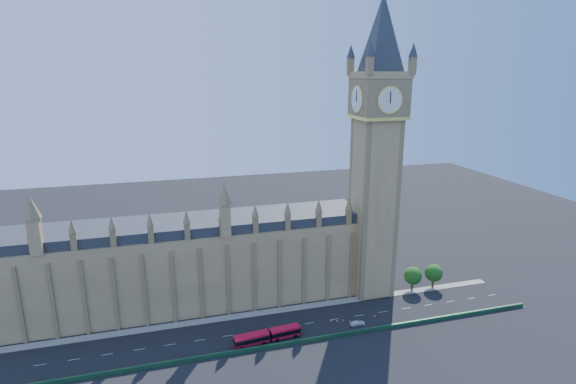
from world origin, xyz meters
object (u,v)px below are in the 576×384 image
object	(u,v)px
car_grey	(266,335)
car_white	(358,323)
car_silver	(280,333)
red_bus	(267,336)

from	to	relation	value
car_grey	car_white	bearing A→B (deg)	-95.98
car_grey	car_silver	distance (m)	4.01
car_white	car_silver	bearing A→B (deg)	85.94
red_bus	car_white	bearing A→B (deg)	-3.85
red_bus	car_silver	bearing A→B (deg)	20.80
red_bus	car_white	world-z (taller)	red_bus
red_bus	car_silver	distance (m)	4.57
car_grey	car_white	size ratio (longest dim) A/B	0.93
red_bus	car_white	distance (m)	27.35
car_grey	red_bus	bearing A→B (deg)	176.54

